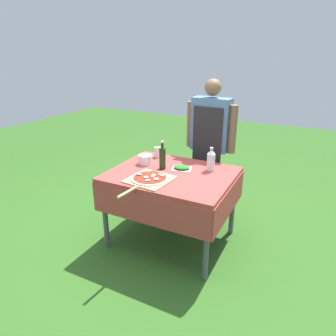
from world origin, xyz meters
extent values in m
plane|color=#2D5B1E|center=(0.00, 0.00, 0.00)|extent=(12.00, 12.00, 0.00)
cube|color=#A83D38|center=(0.00, 0.00, 0.72)|extent=(1.14, 0.91, 0.04)
cube|color=#A83D38|center=(0.00, -0.46, 0.56)|extent=(1.14, 0.01, 0.28)
cube|color=#A83D38|center=(0.00, 0.46, 0.56)|extent=(1.14, 0.01, 0.28)
cube|color=#A83D38|center=(-0.58, 0.00, 0.56)|extent=(0.01, 0.91, 0.28)
cube|color=#A83D38|center=(0.58, 0.00, 0.56)|extent=(0.01, 0.91, 0.28)
cylinder|color=#4C4C51|center=(-0.51, -0.40, 0.35)|extent=(0.05, 0.05, 0.70)
cylinder|color=#4C4C51|center=(0.51, -0.40, 0.35)|extent=(0.05, 0.05, 0.70)
cylinder|color=#4C4C51|center=(-0.51, 0.40, 0.35)|extent=(0.05, 0.05, 0.70)
cylinder|color=#4C4C51|center=(0.51, 0.40, 0.35)|extent=(0.05, 0.05, 0.70)
cylinder|color=#70604C|center=(0.19, 0.74, 0.39)|extent=(0.11, 0.11, 0.77)
cylinder|color=#70604C|center=(0.04, 0.75, 0.39)|extent=(0.11, 0.11, 0.77)
cube|color=#4C7099|center=(0.12, 0.74, 1.06)|extent=(0.43, 0.20, 0.58)
cube|color=#232326|center=(0.11, 0.65, 0.85)|extent=(0.34, 0.03, 0.84)
cylinder|color=brown|center=(0.36, 0.73, 1.04)|extent=(0.09, 0.09, 0.52)
cylinder|color=brown|center=(-0.13, 0.76, 1.04)|extent=(0.09, 0.09, 0.52)
sphere|color=brown|center=(0.12, 0.74, 1.46)|extent=(0.18, 0.18, 0.18)
cube|color=tan|center=(-0.10, -0.25, 0.75)|extent=(0.40, 0.40, 0.01)
cylinder|color=tan|center=(-0.13, -0.55, 0.75)|extent=(0.05, 0.25, 0.02)
cylinder|color=beige|center=(-0.10, -0.25, 0.76)|extent=(0.33, 0.33, 0.01)
cylinder|color=#B22819|center=(-0.10, -0.25, 0.77)|extent=(0.29, 0.29, 0.00)
ellipsoid|color=white|center=(-0.04, -0.16, 0.77)|extent=(0.03, 0.03, 0.01)
ellipsoid|color=white|center=(-0.20, -0.25, 0.78)|extent=(0.05, 0.05, 0.02)
ellipsoid|color=white|center=(-0.08, -0.21, 0.78)|extent=(0.05, 0.05, 0.01)
ellipsoid|color=white|center=(-0.11, -0.28, 0.78)|extent=(0.05, 0.04, 0.02)
ellipsoid|color=white|center=(-0.01, -0.28, 0.78)|extent=(0.05, 0.05, 0.02)
ellipsoid|color=white|center=(-0.02, -0.28, 0.78)|extent=(0.06, 0.06, 0.01)
ellipsoid|color=white|center=(-0.01, -0.18, 0.78)|extent=(0.05, 0.05, 0.01)
ellipsoid|color=white|center=(-0.07, -0.33, 0.78)|extent=(0.05, 0.04, 0.01)
ellipsoid|color=white|center=(-0.08, -0.23, 0.77)|extent=(0.04, 0.04, 0.01)
ellipsoid|color=#286B23|center=(-0.11, -0.17, 0.77)|extent=(0.04, 0.03, 0.00)
ellipsoid|color=#286B23|center=(-0.08, -0.34, 0.77)|extent=(0.03, 0.04, 0.00)
ellipsoid|color=#286B23|center=(-0.06, -0.37, 0.77)|extent=(0.02, 0.03, 0.00)
ellipsoid|color=#286B23|center=(-0.15, -0.16, 0.77)|extent=(0.03, 0.03, 0.00)
cylinder|color=black|center=(-0.12, 0.05, 0.84)|extent=(0.06, 0.06, 0.21)
cylinder|color=black|center=(-0.12, 0.05, 0.97)|extent=(0.03, 0.03, 0.06)
cylinder|color=silver|center=(-0.12, 0.05, 1.01)|extent=(0.03, 0.03, 0.02)
cylinder|color=silver|center=(0.31, 0.23, 0.82)|extent=(0.08, 0.08, 0.16)
cone|color=silver|center=(0.31, 0.23, 0.93)|extent=(0.08, 0.08, 0.05)
cylinder|color=silver|center=(0.31, 0.23, 0.96)|extent=(0.03, 0.03, 0.02)
cube|color=silver|center=(0.05, 0.12, 0.74)|extent=(0.22, 0.19, 0.01)
ellipsoid|color=#286B23|center=(0.05, 0.12, 0.76)|extent=(0.18, 0.16, 0.03)
cylinder|color=silver|center=(-0.35, 0.10, 0.79)|extent=(0.14, 0.14, 0.09)
cylinder|color=silver|center=(-0.34, 0.34, 0.79)|extent=(0.07, 0.07, 0.10)
cylinder|color=#B22819|center=(-0.34, 0.34, 0.77)|extent=(0.06, 0.06, 0.07)
cylinder|color=#B7B2A3|center=(-0.34, 0.34, 0.84)|extent=(0.07, 0.07, 0.01)
camera|label=1|loc=(1.16, -2.36, 1.80)|focal=32.00mm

